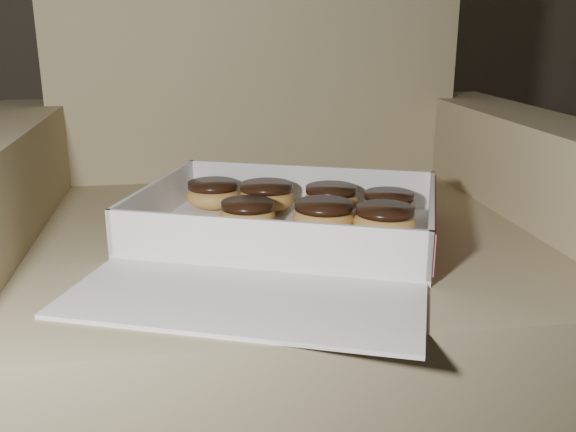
{
  "coord_description": "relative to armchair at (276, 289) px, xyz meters",
  "views": [
    {
      "loc": [
        -0.06,
        -0.41,
        0.74
      ],
      "look_at": [
        0.08,
        0.44,
        0.47
      ],
      "focal_mm": 40.0,
      "sensor_mm": 36.0,
      "label": 1
    }
  ],
  "objects": [
    {
      "name": "donut_b",
      "position": [
        0.16,
        -0.08,
        0.16
      ],
      "size": [
        0.08,
        0.08,
        0.04
      ],
      "color": "#E5A150",
      "rests_on": "bakery_box"
    },
    {
      "name": "bakery_box",
      "position": [
        -0.01,
        -0.15,
        0.14
      ],
      "size": [
        0.54,
        0.58,
        0.07
      ],
      "rotation": [
        0.0,
        0.0,
        -0.37
      ],
      "color": "white",
      "rests_on": "armchair"
    },
    {
      "name": "donut_a",
      "position": [
        -0.05,
        -0.1,
        0.16
      ],
      "size": [
        0.08,
        0.08,
        0.04
      ],
      "color": "#E5A150",
      "rests_on": "bakery_box"
    },
    {
      "name": "crumb_b",
      "position": [
        0.07,
        -0.19,
        0.14
      ],
      "size": [
        0.01,
        0.01,
        0.0
      ],
      "primitive_type": "ellipsoid",
      "color": "black",
      "rests_on": "bakery_box"
    },
    {
      "name": "crumb_d",
      "position": [
        -0.08,
        -0.13,
        0.14
      ],
      "size": [
        0.01,
        0.01,
        0.0
      ],
      "primitive_type": "ellipsoid",
      "color": "black",
      "rests_on": "bakery_box"
    },
    {
      "name": "armchair",
      "position": [
        0.0,
        0.0,
        0.0
      ],
      "size": [
        0.95,
        0.8,
        0.99
      ],
      "color": "tan",
      "rests_on": "floor"
    },
    {
      "name": "donut_e",
      "position": [
        0.08,
        -0.04,
        0.16
      ],
      "size": [
        0.08,
        0.08,
        0.04
      ],
      "color": "#E5A150",
      "rests_on": "bakery_box"
    },
    {
      "name": "donut_g",
      "position": [
        0.05,
        -0.13,
        0.16
      ],
      "size": [
        0.09,
        0.09,
        0.04
      ],
      "color": "#E5A150",
      "rests_on": "bakery_box"
    },
    {
      "name": "crumb_c",
      "position": [
        0.05,
        -0.22,
        0.14
      ],
      "size": [
        0.01,
        0.01,
        0.0
      ],
      "primitive_type": "ellipsoid",
      "color": "black",
      "rests_on": "bakery_box"
    },
    {
      "name": "crumb_a",
      "position": [
        0.05,
        -0.15,
        0.14
      ],
      "size": [
        0.01,
        0.01,
        0.0
      ],
      "primitive_type": "ellipsoid",
      "color": "black",
      "rests_on": "bakery_box"
    },
    {
      "name": "donut_c",
      "position": [
        0.13,
        -0.16,
        0.16
      ],
      "size": [
        0.09,
        0.09,
        0.04
      ],
      "color": "#E5A150",
      "rests_on": "bakery_box"
    },
    {
      "name": "donut_f",
      "position": [
        -0.02,
        -0.01,
        0.16
      ],
      "size": [
        0.09,
        0.09,
        0.04
      ],
      "color": "#E5A150",
      "rests_on": "bakery_box"
    },
    {
      "name": "donut_d",
      "position": [
        -0.1,
        0.02,
        0.16
      ],
      "size": [
        0.08,
        0.08,
        0.04
      ],
      "color": "#E5A150",
      "rests_on": "bakery_box"
    }
  ]
}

